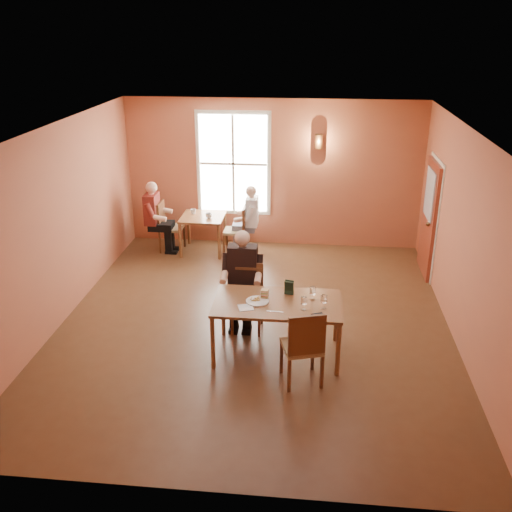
# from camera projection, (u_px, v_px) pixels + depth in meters

# --- Properties ---
(ground) EXTENTS (6.00, 7.00, 0.01)m
(ground) POSITION_uv_depth(u_px,v_px,m) (255.00, 323.00, 8.94)
(ground) COLOR brown
(ground) RESTS_ON ground
(wall_back) EXTENTS (6.00, 0.04, 3.00)m
(wall_back) POSITION_uv_depth(u_px,v_px,m) (273.00, 174.00, 11.58)
(wall_back) COLOR brown
(wall_back) RESTS_ON ground
(wall_front) EXTENTS (6.00, 0.04, 3.00)m
(wall_front) POSITION_uv_depth(u_px,v_px,m) (214.00, 366.00, 5.15)
(wall_front) COLOR brown
(wall_front) RESTS_ON ground
(wall_left) EXTENTS (0.04, 7.00, 3.00)m
(wall_left) POSITION_uv_depth(u_px,v_px,m) (58.00, 226.00, 8.65)
(wall_left) COLOR brown
(wall_left) RESTS_ON ground
(wall_right) EXTENTS (0.04, 7.00, 3.00)m
(wall_right) POSITION_uv_depth(u_px,v_px,m) (465.00, 240.00, 8.08)
(wall_right) COLOR brown
(wall_right) RESTS_ON ground
(ceiling) EXTENTS (6.00, 7.00, 0.04)m
(ceiling) POSITION_uv_depth(u_px,v_px,m) (254.00, 130.00, 7.79)
(ceiling) COLOR white
(ceiling) RESTS_ON wall_back
(window) EXTENTS (1.36, 0.10, 1.96)m
(window) POSITION_uv_depth(u_px,v_px,m) (233.00, 164.00, 11.53)
(window) COLOR white
(window) RESTS_ON wall_back
(door) EXTENTS (0.12, 1.04, 2.10)m
(door) POSITION_uv_depth(u_px,v_px,m) (428.00, 219.00, 10.37)
(door) COLOR maroon
(door) RESTS_ON ground
(wall_sconce) EXTENTS (0.16, 0.16, 0.28)m
(wall_sconce) POSITION_uv_depth(u_px,v_px,m) (319.00, 141.00, 11.13)
(wall_sconce) COLOR brown
(wall_sconce) RESTS_ON wall_back
(main_table) EXTENTS (1.75, 0.98, 0.82)m
(main_table) POSITION_uv_depth(u_px,v_px,m) (277.00, 328.00, 7.95)
(main_table) COLOR brown
(main_table) RESTS_ON ground
(chair_diner_main) EXTENTS (0.45, 0.45, 1.02)m
(chair_diner_main) POSITION_uv_depth(u_px,v_px,m) (247.00, 299.00, 8.56)
(chair_diner_main) COLOR brown
(chair_diner_main) RESTS_ON ground
(diner_main) EXTENTS (0.58, 0.58, 1.45)m
(diner_main) POSITION_uv_depth(u_px,v_px,m) (247.00, 287.00, 8.45)
(diner_main) COLOR #3A291F
(diner_main) RESTS_ON ground
(chair_empty) EXTENTS (0.59, 0.59, 1.07)m
(chair_empty) POSITION_uv_depth(u_px,v_px,m) (302.00, 345.00, 7.30)
(chair_empty) COLOR #5A2F1A
(chair_empty) RESTS_ON ground
(plate_food) EXTENTS (0.39, 0.39, 0.04)m
(plate_food) POSITION_uv_depth(u_px,v_px,m) (257.00, 301.00, 7.79)
(plate_food) COLOR silver
(plate_food) RESTS_ON main_table
(sandwich) EXTENTS (0.11, 0.10, 0.12)m
(sandwich) POSITION_uv_depth(u_px,v_px,m) (265.00, 295.00, 7.87)
(sandwich) COLOR tan
(sandwich) RESTS_ON main_table
(goblet_a) EXTENTS (0.09, 0.09, 0.21)m
(goblet_a) POSITION_uv_depth(u_px,v_px,m) (313.00, 293.00, 7.81)
(goblet_a) COLOR white
(goblet_a) RESTS_ON main_table
(goblet_b) EXTENTS (0.11, 0.11, 0.21)m
(goblet_b) POSITION_uv_depth(u_px,v_px,m) (324.00, 301.00, 7.59)
(goblet_b) COLOR white
(goblet_b) RESTS_ON main_table
(goblet_c) EXTENTS (0.10, 0.10, 0.20)m
(goblet_c) POSITION_uv_depth(u_px,v_px,m) (304.00, 303.00, 7.55)
(goblet_c) COLOR white
(goblet_c) RESTS_ON main_table
(menu_stand) EXTENTS (0.14, 0.09, 0.21)m
(menu_stand) POSITION_uv_depth(u_px,v_px,m) (289.00, 288.00, 7.98)
(menu_stand) COLOR black
(menu_stand) RESTS_ON main_table
(knife) EXTENTS (0.23, 0.03, 0.00)m
(knife) POSITION_uv_depth(u_px,v_px,m) (275.00, 312.00, 7.54)
(knife) COLOR silver
(knife) RESTS_ON main_table
(napkin) EXTENTS (0.24, 0.24, 0.01)m
(napkin) POSITION_uv_depth(u_px,v_px,m) (246.00, 308.00, 7.64)
(napkin) COLOR white
(napkin) RESTS_ON main_table
(sunglasses) EXTENTS (0.16, 0.10, 0.02)m
(sunglasses) POSITION_uv_depth(u_px,v_px,m) (317.00, 314.00, 7.45)
(sunglasses) COLOR black
(sunglasses) RESTS_ON main_table
(second_table) EXTENTS (0.85, 0.85, 0.75)m
(second_table) POSITION_uv_depth(u_px,v_px,m) (203.00, 234.00, 11.57)
(second_table) COLOR brown
(second_table) RESTS_ON ground
(chair_diner_white) EXTENTS (0.43, 0.43, 0.98)m
(chair_diner_white) POSITION_uv_depth(u_px,v_px,m) (235.00, 230.00, 11.46)
(chair_diner_white) COLOR brown
(chair_diner_white) RESTS_ON ground
(diner_white) EXTENTS (0.53, 0.53, 1.34)m
(diner_white) POSITION_uv_depth(u_px,v_px,m) (236.00, 221.00, 11.39)
(diner_white) COLOR white
(diner_white) RESTS_ON ground
(chair_diner_maroon) EXTENTS (0.45, 0.45, 1.02)m
(chair_diner_maroon) POSITION_uv_depth(u_px,v_px,m) (172.00, 226.00, 11.58)
(chair_diner_maroon) COLOR #492614
(chair_diner_maroon) RESTS_ON ground
(diner_maroon) EXTENTS (0.56, 0.56, 1.41)m
(diner_maroon) POSITION_uv_depth(u_px,v_px,m) (170.00, 217.00, 11.51)
(diner_maroon) COLOR #500D12
(diner_maroon) RESTS_ON ground
(cup_a) EXTENTS (0.16, 0.16, 0.10)m
(cup_a) POSITION_uv_depth(u_px,v_px,m) (209.00, 216.00, 11.31)
(cup_a) COLOR white
(cup_a) RESTS_ON second_table
(cup_b) EXTENTS (0.14, 0.14, 0.10)m
(cup_b) POSITION_uv_depth(u_px,v_px,m) (193.00, 212.00, 11.54)
(cup_b) COLOR silver
(cup_b) RESTS_ON second_table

